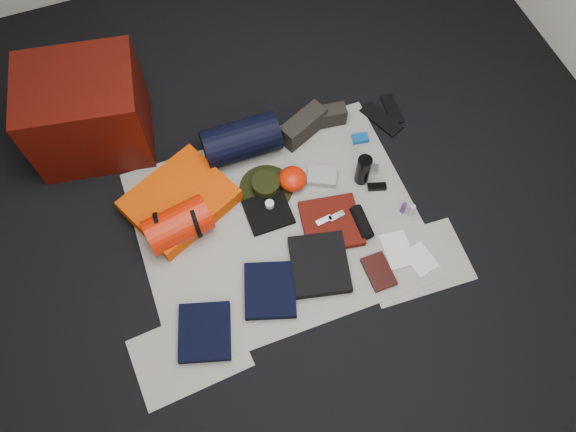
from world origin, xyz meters
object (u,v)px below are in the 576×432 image
object	(u,v)px
sleeping_pad	(180,201)
navy_duffel	(241,140)
paperback_book	(379,272)
compact_camera	(370,168)
red_cabinet	(87,112)
stuff_sack	(178,225)
water_bottle	(363,170)

from	to	relation	value
sleeping_pad	navy_duffel	bearing A→B (deg)	26.73
paperback_book	compact_camera	bearing A→B (deg)	69.05
red_cabinet	navy_duffel	world-z (taller)	red_cabinet
sleeping_pad	compact_camera	bearing A→B (deg)	-8.51
stuff_sack	paperback_book	xyz separation A→B (m)	(0.97, -0.62, -0.09)
paperback_book	red_cabinet	bearing A→B (deg)	130.77
stuff_sack	navy_duffel	bearing A→B (deg)	38.71
navy_duffel	paperback_book	xyz separation A→B (m)	(0.46, -1.04, -0.11)
sleeping_pad	red_cabinet	bearing A→B (deg)	118.84
sleeping_pad	stuff_sack	world-z (taller)	stuff_sack
red_cabinet	sleeping_pad	size ratio (longest dim) A/B	1.17
water_bottle	red_cabinet	bearing A→B (deg)	149.10
water_bottle	paperback_book	bearing A→B (deg)	-104.68
navy_duffel	compact_camera	world-z (taller)	navy_duffel
sleeping_pad	water_bottle	xyz separation A→B (m)	(1.08, -0.21, 0.06)
navy_duffel	paperback_book	size ratio (longest dim) A/B	2.21
sleeping_pad	stuff_sack	distance (m)	0.20
sleeping_pad	navy_duffel	size ratio (longest dim) A/B	1.23
red_cabinet	stuff_sack	distance (m)	0.89
red_cabinet	compact_camera	bearing A→B (deg)	-18.70
stuff_sack	compact_camera	distance (m)	1.21
sleeping_pad	water_bottle	distance (m)	1.10
red_cabinet	paperback_book	bearing A→B (deg)	-38.92
sleeping_pad	paperback_book	world-z (taller)	sleeping_pad
sleeping_pad	paperback_book	bearing A→B (deg)	-41.10
navy_duffel	water_bottle	world-z (taller)	navy_duffel
stuff_sack	red_cabinet	bearing A→B (deg)	110.12
red_cabinet	sleeping_pad	distance (m)	0.77
stuff_sack	compact_camera	bearing A→B (deg)	0.33
paperback_book	sleeping_pad	bearing A→B (deg)	138.27
water_bottle	compact_camera	size ratio (longest dim) A/B	2.32
paperback_book	water_bottle	bearing A→B (deg)	74.68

